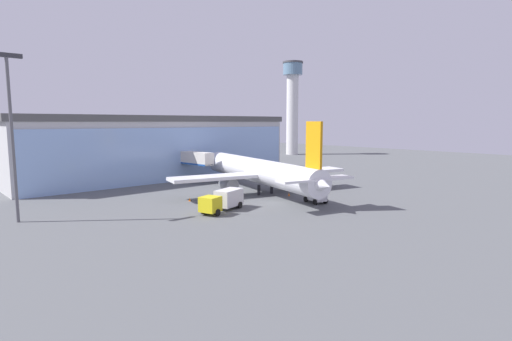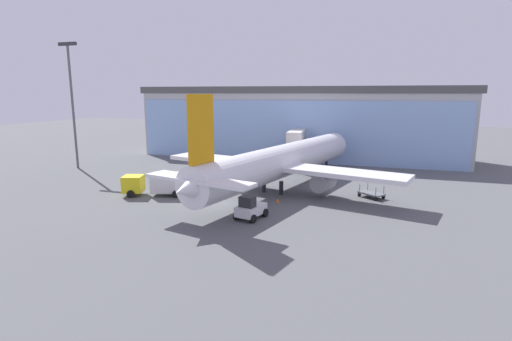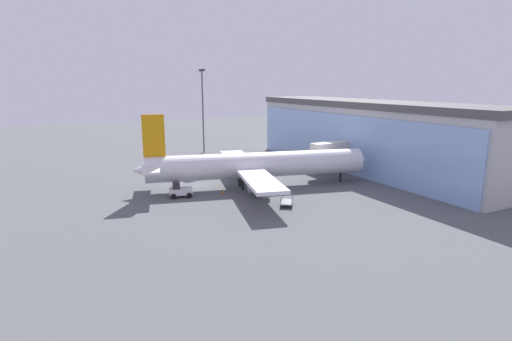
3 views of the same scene
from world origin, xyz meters
The scene contains 10 objects.
ground centered at (0.00, 0.00, 0.00)m, with size 240.00×240.00×0.00m, color #545659.
terminal_building centered at (0.00, 34.66, 6.47)m, with size 58.66×13.42×12.94m.
jet_bridge centered at (1.86, 26.56, 4.52)m, with size 3.24×11.49×5.91m.
apron_light_mast centered at (-30.84, 12.36, 11.43)m, with size 3.20×0.40×19.35m.
airplane centered at (3.76, 8.55, 3.53)m, with size 30.98×37.71×11.75m.
catering_truck centered at (-9.20, 1.27, 1.47)m, with size 7.62×4.40×2.65m.
baggage_cart centered at (14.62, 8.07, 0.50)m, with size 3.21×2.92×1.50m.
pushback_tug centered at (3.99, -3.56, 0.97)m, with size 2.76×3.52×2.30m.
safety_cone_nose centered at (4.96, 2.80, 0.28)m, with size 0.36×0.36×0.55m, color orange.
safety_cone_wingtip centered at (-9.09, 9.65, 0.28)m, with size 0.36×0.36×0.55m, color orange.
Camera 2 is at (16.11, -38.14, 11.87)m, focal length 28.00 mm.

